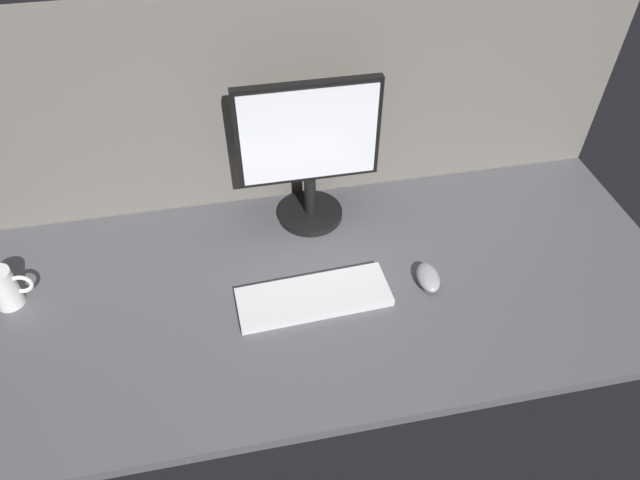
% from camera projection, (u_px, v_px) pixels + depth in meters
% --- Properties ---
extents(ground_plane, '(1.80, 0.80, 0.03)m').
position_uv_depth(ground_plane, '(321.00, 284.00, 1.44)').
color(ground_plane, '#515156').
extents(cubicle_wall_back, '(1.80, 0.05, 0.58)m').
position_uv_depth(cubicle_wall_back, '(294.00, 101.00, 1.49)').
color(cubicle_wall_back, slate).
rests_on(cubicle_wall_back, ground_plane).
extents(monitor, '(0.37, 0.18, 0.41)m').
position_uv_depth(monitor, '(309.00, 149.00, 1.46)').
color(monitor, black).
rests_on(monitor, ground_plane).
extents(keyboard, '(0.38, 0.15, 0.02)m').
position_uv_depth(keyboard, '(314.00, 297.00, 1.38)').
color(keyboard, silver).
rests_on(keyboard, ground_plane).
extents(mouse, '(0.06, 0.10, 0.03)m').
position_uv_depth(mouse, '(428.00, 277.00, 1.42)').
color(mouse, '#99999E').
rests_on(mouse, ground_plane).
extents(mug_ceramic_white, '(0.10, 0.06, 0.11)m').
position_uv_depth(mug_ceramic_white, '(5.00, 288.00, 1.34)').
color(mug_ceramic_white, white).
rests_on(mug_ceramic_white, ground_plane).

